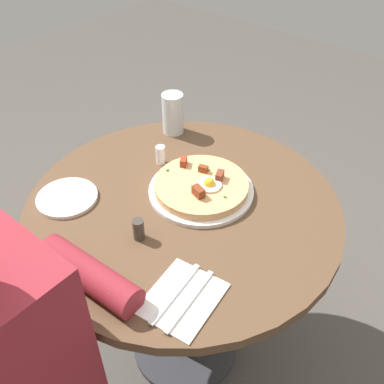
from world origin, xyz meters
TOP-DOWN VIEW (x-y plane):
  - ground_plane at (0.00, 0.00)m, footprint 6.00×6.00m
  - dining_table at (0.00, 0.00)m, footprint 0.84×0.84m
  - pizza_plate at (0.07, -0.01)m, footprint 0.29×0.29m
  - breakfast_pizza at (0.07, -0.01)m, footprint 0.26×0.26m
  - bread_plate at (-0.18, 0.25)m, footprint 0.16×0.16m
  - napkin at (-0.23, -0.20)m, footprint 0.19×0.16m
  - fork at (-0.23, -0.21)m, footprint 0.18×0.04m
  - knife at (-0.23, -0.18)m, footprint 0.18×0.04m
  - water_glass at (0.25, 0.25)m, footprint 0.07×0.07m
  - salt_shaker at (0.10, 0.17)m, footprint 0.03×0.03m
  - pepper_shaker at (-0.16, -0.00)m, footprint 0.03×0.03m

SIDE VIEW (x-z plane):
  - ground_plane at x=0.00m, z-range 0.00..0.00m
  - dining_table at x=0.00m, z-range 0.19..0.89m
  - napkin at x=-0.23m, z-range 0.70..0.71m
  - bread_plate at x=-0.18m, z-range 0.70..0.71m
  - pizza_plate at x=0.07m, z-range 0.70..0.71m
  - fork at x=-0.23m, z-range 0.71..0.71m
  - knife at x=-0.23m, z-range 0.71..0.71m
  - breakfast_pizza at x=0.07m, z-range 0.70..0.75m
  - pepper_shaker at x=-0.16m, z-range 0.70..0.76m
  - salt_shaker at x=0.10m, z-range 0.70..0.76m
  - water_glass at x=0.25m, z-range 0.70..0.83m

